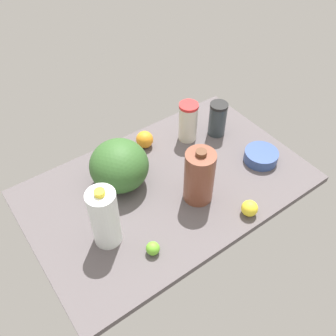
{
  "coord_description": "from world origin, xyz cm",
  "views": [
    {
      "loc": [
        63.21,
        87.59,
        123.42
      ],
      "look_at": [
        0.0,
        0.0,
        13.0
      ],
      "focal_mm": 40.0,
      "sensor_mm": 36.0,
      "label": 1
    }
  ],
  "objects_px": {
    "orange_loose": "(145,140)",
    "lime_near_front": "(153,248)",
    "watermelon": "(119,166)",
    "milk_jug": "(105,218)",
    "mixing_bowl": "(261,156)",
    "chocolate_milk_jug": "(199,176)",
    "shaker_bottle": "(218,119)",
    "tumbler_cup": "(188,122)",
    "lemon_far_back": "(250,208)"
  },
  "relations": [
    {
      "from": "tumbler_cup",
      "to": "lemon_far_back",
      "type": "bearing_deg",
      "value": 80.49
    },
    {
      "from": "milk_jug",
      "to": "lemon_far_back",
      "type": "distance_m",
      "value": 0.57
    },
    {
      "from": "mixing_bowl",
      "to": "chocolate_milk_jug",
      "type": "xyz_separation_m",
      "value": [
        0.37,
        -0.0,
        0.1
      ]
    },
    {
      "from": "milk_jug",
      "to": "shaker_bottle",
      "type": "bearing_deg",
      "value": -162.69
    },
    {
      "from": "tumbler_cup",
      "to": "milk_jug",
      "type": "height_order",
      "value": "milk_jug"
    },
    {
      "from": "mixing_bowl",
      "to": "lemon_far_back",
      "type": "relative_size",
      "value": 2.28
    },
    {
      "from": "orange_loose",
      "to": "chocolate_milk_jug",
      "type": "bearing_deg",
      "value": 91.0
    },
    {
      "from": "mixing_bowl",
      "to": "watermelon",
      "type": "bearing_deg",
      "value": -23.0
    },
    {
      "from": "lime_near_front",
      "to": "lemon_far_back",
      "type": "bearing_deg",
      "value": 169.52
    },
    {
      "from": "shaker_bottle",
      "to": "milk_jug",
      "type": "height_order",
      "value": "milk_jug"
    },
    {
      "from": "shaker_bottle",
      "to": "chocolate_milk_jug",
      "type": "bearing_deg",
      "value": 38.61
    },
    {
      "from": "chocolate_milk_jug",
      "to": "lemon_far_back",
      "type": "xyz_separation_m",
      "value": [
        -0.11,
        0.19,
        -0.09
      ]
    },
    {
      "from": "lemon_far_back",
      "to": "mixing_bowl",
      "type": "bearing_deg",
      "value": -143.85
    },
    {
      "from": "shaker_bottle",
      "to": "chocolate_milk_jug",
      "type": "xyz_separation_m",
      "value": [
        0.33,
        0.27,
        0.03
      ]
    },
    {
      "from": "mixing_bowl",
      "to": "milk_jug",
      "type": "height_order",
      "value": "milk_jug"
    },
    {
      "from": "lime_near_front",
      "to": "milk_jug",
      "type": "bearing_deg",
      "value": -55.72
    },
    {
      "from": "tumbler_cup",
      "to": "lemon_far_back",
      "type": "xyz_separation_m",
      "value": [
        0.09,
        0.51,
        -0.07
      ]
    },
    {
      "from": "lime_near_front",
      "to": "orange_loose",
      "type": "bearing_deg",
      "value": -120.43
    },
    {
      "from": "shaker_bottle",
      "to": "watermelon",
      "type": "relative_size",
      "value": 0.7
    },
    {
      "from": "lemon_far_back",
      "to": "lime_near_front",
      "type": "bearing_deg",
      "value": -10.48
    },
    {
      "from": "watermelon",
      "to": "lemon_far_back",
      "type": "distance_m",
      "value": 0.56
    },
    {
      "from": "chocolate_milk_jug",
      "to": "lemon_far_back",
      "type": "bearing_deg",
      "value": 119.61
    },
    {
      "from": "watermelon",
      "to": "chocolate_milk_jug",
      "type": "bearing_deg",
      "value": 131.44
    },
    {
      "from": "orange_loose",
      "to": "lime_near_front",
      "type": "bearing_deg",
      "value": 59.57
    },
    {
      "from": "mixing_bowl",
      "to": "lime_near_front",
      "type": "relative_size",
      "value": 2.96
    },
    {
      "from": "watermelon",
      "to": "milk_jug",
      "type": "xyz_separation_m",
      "value": [
        0.18,
        0.21,
        0.02
      ]
    },
    {
      "from": "tumbler_cup",
      "to": "orange_loose",
      "type": "height_order",
      "value": "tumbler_cup"
    },
    {
      "from": "mixing_bowl",
      "to": "chocolate_milk_jug",
      "type": "relative_size",
      "value": 0.59
    },
    {
      "from": "chocolate_milk_jug",
      "to": "lime_near_front",
      "type": "height_order",
      "value": "chocolate_milk_jug"
    },
    {
      "from": "tumbler_cup",
      "to": "milk_jug",
      "type": "xyz_separation_m",
      "value": [
        0.6,
        0.28,
        0.03
      ]
    },
    {
      "from": "tumbler_cup",
      "to": "lemon_far_back",
      "type": "distance_m",
      "value": 0.52
    },
    {
      "from": "mixing_bowl",
      "to": "orange_loose",
      "type": "bearing_deg",
      "value": -46.09
    },
    {
      "from": "orange_loose",
      "to": "lemon_far_back",
      "type": "relative_size",
      "value": 1.22
    },
    {
      "from": "lime_near_front",
      "to": "shaker_bottle",
      "type": "bearing_deg",
      "value": -149.13
    },
    {
      "from": "shaker_bottle",
      "to": "lime_near_front",
      "type": "relative_size",
      "value": 3.35
    },
    {
      "from": "watermelon",
      "to": "chocolate_milk_jug",
      "type": "height_order",
      "value": "chocolate_milk_jug"
    },
    {
      "from": "tumbler_cup",
      "to": "orange_loose",
      "type": "distance_m",
      "value": 0.22
    },
    {
      "from": "chocolate_milk_jug",
      "to": "tumbler_cup",
      "type": "relative_size",
      "value": 1.3
    },
    {
      "from": "watermelon",
      "to": "mixing_bowl",
      "type": "height_order",
      "value": "watermelon"
    },
    {
      "from": "mixing_bowl",
      "to": "tumbler_cup",
      "type": "height_order",
      "value": "tumbler_cup"
    },
    {
      "from": "mixing_bowl",
      "to": "lime_near_front",
      "type": "xyz_separation_m",
      "value": [
        0.67,
        0.11,
        0.0
      ]
    },
    {
      "from": "mixing_bowl",
      "to": "milk_jug",
      "type": "xyz_separation_m",
      "value": [
        0.78,
        -0.04,
        0.1
      ]
    },
    {
      "from": "mixing_bowl",
      "to": "orange_loose",
      "type": "height_order",
      "value": "orange_loose"
    },
    {
      "from": "watermelon",
      "to": "tumbler_cup",
      "type": "bearing_deg",
      "value": -170.59
    },
    {
      "from": "orange_loose",
      "to": "milk_jug",
      "type": "bearing_deg",
      "value": 41.67
    },
    {
      "from": "shaker_bottle",
      "to": "lime_near_front",
      "type": "bearing_deg",
      "value": 30.87
    },
    {
      "from": "mixing_bowl",
      "to": "lemon_far_back",
      "type": "xyz_separation_m",
      "value": [
        0.26,
        0.19,
        0.01
      ]
    },
    {
      "from": "chocolate_milk_jug",
      "to": "lemon_far_back",
      "type": "relative_size",
      "value": 3.85
    },
    {
      "from": "milk_jug",
      "to": "tumbler_cup",
      "type": "bearing_deg",
      "value": -154.68
    },
    {
      "from": "milk_jug",
      "to": "orange_loose",
      "type": "xyz_separation_m",
      "value": [
        -0.4,
        -0.36,
        -0.09
      ]
    }
  ]
}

